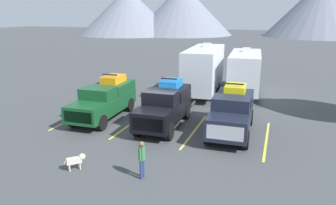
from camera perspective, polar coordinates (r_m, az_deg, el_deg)
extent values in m
plane|color=#3F4244|center=(17.53, -2.07, -5.36)|extent=(240.00, 240.00, 0.00)
cube|color=#144723|center=(19.93, -11.67, -0.34)|extent=(2.23, 5.70, 0.90)
cube|color=#144723|center=(18.12, -14.82, -0.55)|extent=(2.00, 1.65, 0.08)
cube|color=#144723|center=(19.29, -12.52, 1.58)|extent=(1.95, 1.53, 0.73)
cube|color=slate|center=(18.80, -13.40, 1.27)|extent=(1.78, 0.28, 0.54)
cube|color=#144723|center=(21.03, -9.80, 2.76)|extent=(2.07, 2.66, 0.64)
cube|color=silver|center=(17.64, -16.01, -2.59)|extent=(1.72, 0.12, 0.63)
cylinder|color=black|center=(18.03, -11.91, -3.57)|extent=(0.31, 0.91, 0.90)
cylinder|color=black|center=(18.98, -16.83, -2.93)|extent=(0.31, 0.91, 0.90)
cylinder|color=black|center=(21.28, -6.94, -0.35)|extent=(0.31, 0.91, 0.90)
cylinder|color=black|center=(22.09, -11.34, 0.06)|extent=(0.31, 0.91, 0.90)
cube|color=orange|center=(20.92, -9.87, 4.21)|extent=(1.17, 1.70, 0.45)
cylinder|color=black|center=(20.22, -9.45, 3.82)|extent=(0.20, 0.45, 0.44)
cylinder|color=black|center=(20.64, -11.71, 3.94)|extent=(0.20, 0.45, 0.44)
cylinder|color=black|center=(21.22, -8.08, 4.43)|extent=(0.20, 0.45, 0.44)
cylinder|color=black|center=(21.62, -10.26, 4.55)|extent=(0.20, 0.45, 0.44)
cube|color=black|center=(20.44, -10.51, 4.98)|extent=(1.01, 0.12, 0.08)
cube|color=black|center=(18.05, -0.75, -1.51)|extent=(2.13, 5.40, 0.98)
cube|color=black|center=(16.16, -2.87, -1.63)|extent=(1.91, 1.56, 0.08)
cube|color=black|center=(17.36, -1.25, 0.86)|extent=(1.87, 1.45, 0.80)
cube|color=slate|center=(16.85, -1.85, 0.53)|extent=(1.71, 0.29, 0.59)
cube|color=black|center=(19.16, 0.58, 1.95)|extent=(1.99, 2.52, 0.59)
cube|color=silver|center=(15.68, -3.75, -4.06)|extent=(1.65, 0.12, 0.69)
cylinder|color=black|center=(16.32, 0.26, -5.24)|extent=(0.31, 0.93, 0.92)
cylinder|color=black|center=(16.90, -5.54, -4.57)|extent=(0.31, 0.93, 0.92)
cylinder|color=black|center=(19.63, 3.38, -1.61)|extent=(0.31, 0.93, 0.92)
cylinder|color=black|center=(20.11, -1.55, -1.16)|extent=(0.31, 0.93, 0.92)
cube|color=blue|center=(19.05, 0.59, 3.47)|extent=(1.12, 1.61, 0.45)
cylinder|color=black|center=(18.42, 1.40, 3.02)|extent=(0.20, 0.45, 0.44)
cylinder|color=black|center=(18.67, -1.17, 3.20)|extent=(0.20, 0.45, 0.44)
cylinder|color=black|center=(19.44, 2.28, 3.69)|extent=(0.20, 0.45, 0.44)
cylinder|color=black|center=(19.68, -0.17, 3.85)|extent=(0.20, 0.45, 0.44)
cube|color=black|center=(18.56, 0.20, 4.32)|extent=(0.97, 0.12, 0.08)
cube|color=black|center=(17.32, 11.38, -2.57)|extent=(2.22, 5.36, 1.00)
cube|color=black|center=(15.35, 10.70, -2.80)|extent=(2.00, 1.55, 0.08)
cube|color=black|center=(16.62, 11.36, -0.25)|extent=(1.95, 1.45, 0.72)
cube|color=slate|center=(16.08, 11.14, -0.64)|extent=(1.79, 0.27, 0.53)
cube|color=black|center=(18.48, 12.00, 0.99)|extent=(2.08, 2.51, 0.51)
cube|color=silver|center=(14.85, 10.26, -5.43)|extent=(1.72, 0.13, 0.70)
cylinder|color=black|center=(15.74, 13.94, -6.56)|extent=(0.31, 0.93, 0.92)
cylinder|color=black|center=(15.93, 7.21, -5.93)|extent=(0.31, 0.93, 0.92)
cylinder|color=black|center=(19.13, 14.68, -2.59)|extent=(0.31, 0.93, 0.92)
cylinder|color=black|center=(19.28, 9.15, -2.12)|extent=(0.31, 0.93, 0.92)
cube|color=yellow|center=(18.37, 12.09, 2.44)|extent=(1.17, 1.60, 0.45)
cylinder|color=black|center=(17.81, 13.37, 1.93)|extent=(0.20, 0.45, 0.44)
cylinder|color=black|center=(17.89, 10.46, 2.16)|extent=(0.20, 0.45, 0.44)
cylinder|color=black|center=(18.85, 13.63, 2.67)|extent=(0.20, 0.45, 0.44)
cylinder|color=black|center=(18.93, 10.87, 2.88)|extent=(0.20, 0.45, 0.44)
cube|color=black|center=(17.86, 12.01, 3.30)|extent=(1.02, 0.12, 0.08)
cube|color=gold|center=(20.95, -16.08, -2.41)|extent=(0.12, 5.50, 0.01)
cube|color=gold|center=(19.03, -6.52, -3.71)|extent=(0.12, 5.50, 0.01)
cube|color=gold|center=(17.76, 4.82, -5.11)|extent=(0.12, 5.50, 0.01)
cube|color=gold|center=(17.27, 17.39, -6.43)|extent=(0.12, 5.50, 0.01)
cube|color=silver|center=(25.77, 6.56, 6.26)|extent=(2.92, 7.90, 3.15)
cube|color=#4C6B99|center=(25.95, 3.96, 6.75)|extent=(0.56, 7.42, 0.24)
cube|color=silver|center=(26.69, 7.07, 10.31)|extent=(0.65, 0.74, 0.30)
cube|color=#333333|center=(21.85, 4.57, -0.22)|extent=(0.21, 1.21, 0.12)
cylinder|color=black|center=(25.07, 8.55, 1.89)|extent=(0.27, 0.77, 0.76)
cylinder|color=black|center=(25.40, 3.69, 2.22)|extent=(0.27, 0.77, 0.76)
cylinder|color=black|center=(26.87, 9.04, 2.80)|extent=(0.27, 0.77, 0.76)
cylinder|color=black|center=(27.18, 4.49, 3.10)|extent=(0.27, 0.77, 0.76)
cube|color=silver|center=(26.07, 13.74, 5.64)|extent=(2.80, 7.03, 2.81)
cube|color=#595960|center=(26.11, 11.19, 6.12)|extent=(0.50, 6.59, 0.24)
cube|color=silver|center=(26.88, 14.04, 9.27)|extent=(0.65, 0.74, 0.30)
cube|color=#333333|center=(22.48, 13.09, -0.13)|extent=(0.21, 1.21, 0.12)
cylinder|color=black|center=(25.57, 15.82, 1.73)|extent=(0.27, 0.77, 0.76)
cylinder|color=black|center=(25.62, 11.08, 2.07)|extent=(0.27, 0.77, 0.76)
cylinder|color=black|center=(27.18, 15.83, 2.54)|extent=(0.27, 0.77, 0.76)
cylinder|color=black|center=(27.23, 11.36, 2.86)|extent=(0.27, 0.77, 0.76)
cylinder|color=navy|center=(12.70, -4.89, -12.06)|extent=(0.12, 0.12, 0.79)
cylinder|color=navy|center=(12.82, -4.51, -11.77)|extent=(0.12, 0.12, 0.79)
cube|color=#33723F|center=(12.46, -4.77, -9.16)|extent=(0.21, 0.25, 0.56)
sphere|color=brown|center=(12.30, -4.81, -7.51)|extent=(0.21, 0.21, 0.21)
cylinder|color=#33723F|center=(12.38, -5.08, -9.49)|extent=(0.09, 0.09, 0.51)
cylinder|color=#33723F|center=(12.57, -4.46, -9.06)|extent=(0.09, 0.09, 0.51)
cube|color=beige|center=(13.89, -16.65, -10.04)|extent=(0.58, 0.60, 0.26)
sphere|color=beige|center=(13.90, -15.30, -9.45)|extent=(0.28, 0.28, 0.28)
cylinder|color=beige|center=(13.83, -18.06, -10.05)|extent=(0.14, 0.14, 0.20)
cylinder|color=beige|center=(14.10, -15.75, -10.80)|extent=(0.06, 0.06, 0.30)
cylinder|color=beige|center=(13.97, -15.62, -11.05)|extent=(0.06, 0.06, 0.30)
cylinder|color=beige|center=(14.05, -17.49, -11.06)|extent=(0.06, 0.06, 0.30)
cylinder|color=beige|center=(13.92, -17.39, -11.32)|extent=(0.06, 0.06, 0.30)
cone|color=slate|center=(101.08, -7.26, 15.99)|extent=(30.00, 30.00, 13.88)
cone|color=slate|center=(101.00, 2.59, 16.45)|extent=(30.71, 30.71, 15.12)
cone|color=slate|center=(100.81, 26.13, 15.18)|extent=(30.60, 30.60, 16.01)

